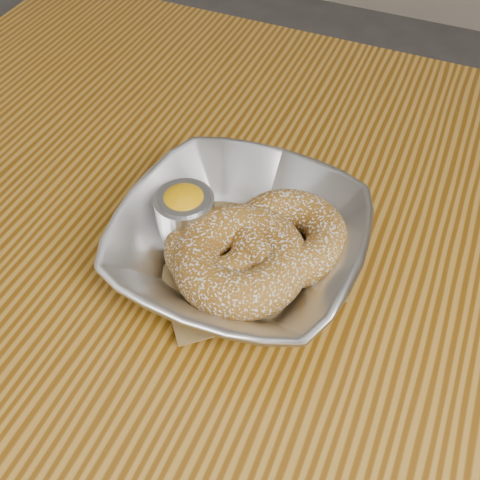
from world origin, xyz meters
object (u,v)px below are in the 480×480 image
at_px(table, 350,359).
at_px(donut_front, 240,259).
at_px(serving_bowl, 240,243).
at_px(donut_back, 288,237).
at_px(ramekin, 185,214).
at_px(donut_extra, 216,249).

bearing_deg(table, donut_front, -167.89).
relative_size(table, donut_front, 10.55).
bearing_deg(donut_front, serving_bowl, 113.18).
bearing_deg(donut_front, donut_back, 55.98).
distance_m(table, ramekin, 0.22).
bearing_deg(serving_bowl, ramekin, 175.05).
relative_size(donut_back, donut_extra, 1.17).
xyz_separation_m(donut_back, donut_extra, (-0.05, -0.04, -0.00)).
bearing_deg(serving_bowl, table, 1.68).
height_order(serving_bowl, donut_back, serving_bowl).
distance_m(serving_bowl, donut_extra, 0.02).
xyz_separation_m(serving_bowl, ramekin, (-0.05, 0.00, 0.01)).
bearing_deg(donut_back, donut_front, -124.02).
distance_m(table, donut_extra, 0.18).
distance_m(donut_front, ramekin, 0.07).
height_order(donut_extra, ramekin, ramekin).
distance_m(donut_extra, ramekin, 0.04).
relative_size(donut_extra, ramekin, 1.64).
height_order(serving_bowl, ramekin, ramekin).
bearing_deg(ramekin, donut_extra, -26.06).
bearing_deg(donut_back, serving_bowl, -149.32).
bearing_deg(serving_bowl, donut_extra, -140.67).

